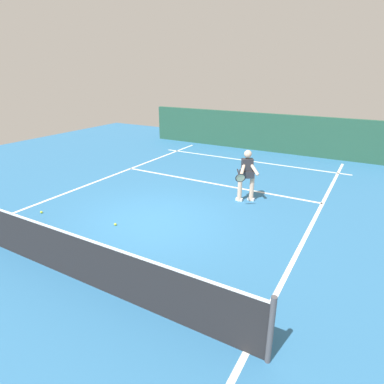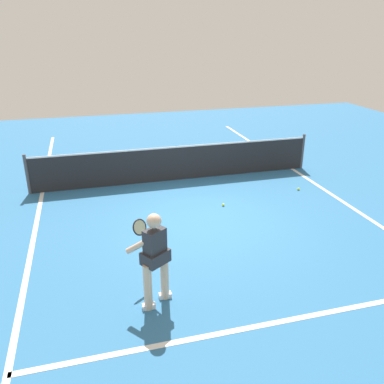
% 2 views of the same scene
% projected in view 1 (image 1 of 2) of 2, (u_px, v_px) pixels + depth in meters
% --- Properties ---
extents(ground_plane, '(24.80, 24.80, 0.00)m').
position_uv_depth(ground_plane, '(150.00, 223.00, 8.36)').
color(ground_plane, teal).
extents(court_back_wall, '(12.27, 0.24, 1.78)m').
position_uv_depth(court_back_wall, '(265.00, 132.00, 15.54)').
color(court_back_wall, '#23513D').
rests_on(court_back_wall, ground).
extents(baseline_marking, '(8.27, 0.10, 0.01)m').
position_uv_depth(baseline_marking, '(248.00, 161.00, 14.06)').
color(baseline_marking, white).
rests_on(baseline_marking, ground).
extents(service_line_marking, '(7.27, 0.10, 0.01)m').
position_uv_depth(service_line_marking, '(212.00, 183.00, 11.26)').
color(service_line_marking, white).
rests_on(service_line_marking, ground).
extents(sideline_left_marking, '(0.10, 17.08, 0.01)m').
position_uv_depth(sideline_left_marking, '(293.00, 262.00, 6.66)').
color(sideline_left_marking, white).
rests_on(sideline_left_marking, ground).
extents(sideline_right_marking, '(0.10, 17.08, 0.01)m').
position_uv_depth(sideline_right_marking, '(56.00, 197.00, 10.05)').
color(sideline_right_marking, white).
rests_on(sideline_right_marking, ground).
extents(court_net, '(7.95, 0.08, 1.06)m').
position_uv_depth(court_net, '(64.00, 253.00, 6.04)').
color(court_net, '#4C4C51').
rests_on(court_net, ground).
extents(tennis_player, '(0.69, 1.14, 1.55)m').
position_uv_depth(tennis_player, '(247.00, 174.00, 9.46)').
color(tennis_player, beige).
rests_on(tennis_player, ground).
extents(tennis_ball_near, '(0.07, 0.07, 0.07)m').
position_uv_depth(tennis_ball_near, '(41.00, 212.00, 8.90)').
color(tennis_ball_near, '#D1E533').
rests_on(tennis_ball_near, ground).
extents(tennis_ball_mid, '(0.07, 0.07, 0.07)m').
position_uv_depth(tennis_ball_mid, '(115.00, 224.00, 8.20)').
color(tennis_ball_mid, '#D1E533').
rests_on(tennis_ball_mid, ground).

